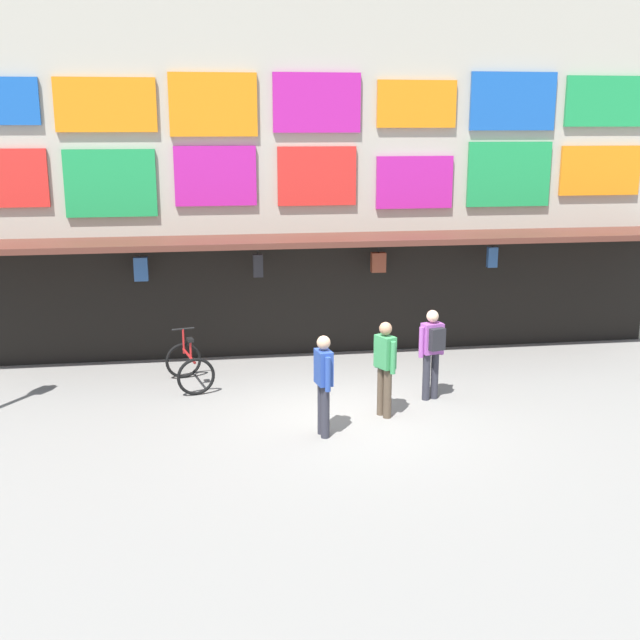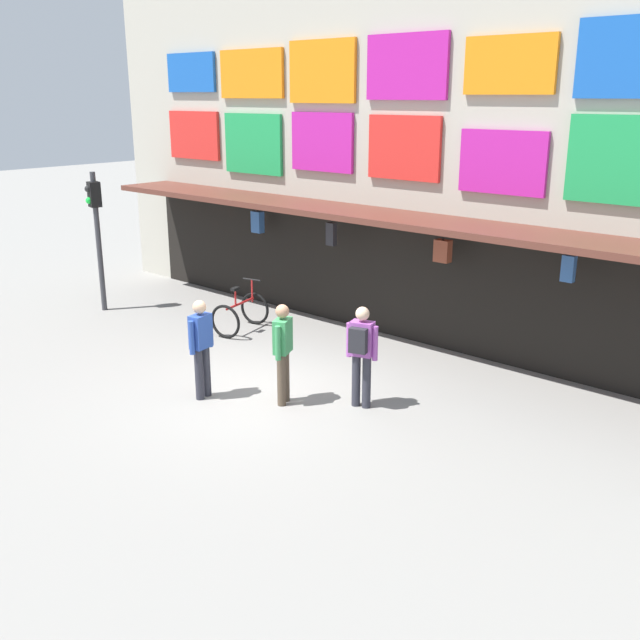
{
  "view_description": "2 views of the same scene",
  "coord_description": "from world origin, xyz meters",
  "views": [
    {
      "loc": [
        -2.44,
        -12.68,
        4.94
      ],
      "look_at": [
        -0.46,
        0.49,
        1.62
      ],
      "focal_mm": 44.48,
      "sensor_mm": 36.0,
      "label": 1
    },
    {
      "loc": [
        8.32,
        -7.93,
        4.84
      ],
      "look_at": [
        1.02,
        0.34,
        1.42
      ],
      "focal_mm": 40.9,
      "sensor_mm": 36.0,
      "label": 2
    }
  ],
  "objects": [
    {
      "name": "traffic_light_near",
      "position": [
        -6.36,
        1.03,
        2.14
      ],
      "size": [
        0.33,
        0.35,
        3.2
      ],
      "color": "#38383D",
      "rests_on": "ground"
    },
    {
      "name": "shopfront",
      "position": [
        0.0,
        4.57,
        3.96
      ],
      "size": [
        18.0,
        2.6,
        8.0
      ],
      "color": "#B2AD9E",
      "rests_on": "ground"
    },
    {
      "name": "pedestrian_in_green",
      "position": [
        0.58,
        -0.06,
        0.95
      ],
      "size": [
        0.35,
        0.49,
        1.68
      ],
      "color": "brown",
      "rests_on": "ground"
    },
    {
      "name": "ground_plane",
      "position": [
        0.0,
        0.0,
        0.0
      ],
      "size": [
        80.0,
        80.0,
        0.0
      ],
      "primitive_type": "plane",
      "color": "gray"
    },
    {
      "name": "pedestrian_in_yellow",
      "position": [
        -0.59,
        -0.77,
        0.95
      ],
      "size": [
        0.27,
        0.52,
        1.68
      ],
      "color": "#2D2D38",
      "rests_on": "ground"
    },
    {
      "name": "pedestrian_in_black",
      "position": [
        1.62,
        0.65,
        0.98
      ],
      "size": [
        0.51,
        0.43,
        1.68
      ],
      "color": "#2D2D38",
      "rests_on": "ground"
    },
    {
      "name": "bicycle_parked",
      "position": [
        -2.76,
        2.07,
        0.39
      ],
      "size": [
        0.96,
        1.29,
        1.05
      ],
      "color": "black",
      "rests_on": "ground"
    }
  ]
}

